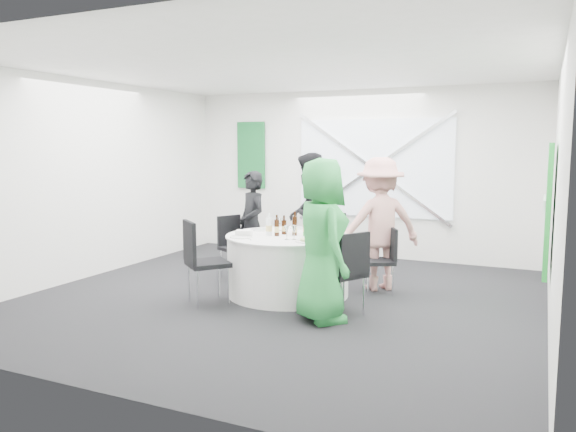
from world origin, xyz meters
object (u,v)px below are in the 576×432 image
at_px(chair_back, 329,240).
at_px(chair_back_right, 384,255).
at_px(person_woman_pink, 380,224).
at_px(chair_front_left, 200,256).
at_px(banquet_table, 288,265).
at_px(chair_front_right, 347,267).
at_px(person_man_back, 309,213).
at_px(chair_back_left, 233,242).
at_px(person_woman_green, 321,240).
at_px(clear_water_bottle, 269,227).
at_px(green_water_bottle, 306,226).
at_px(person_man_back_left, 252,225).

relative_size(chair_back, chair_back_right, 1.11).
bearing_deg(person_woman_pink, chair_front_left, 5.72).
height_order(banquet_table, chair_front_right, chair_front_right).
distance_m(banquet_table, person_man_back, 1.37).
relative_size(chair_back, chair_front_right, 0.99).
bearing_deg(chair_front_right, chair_back_left, -87.64).
xyz_separation_m(banquet_table, chair_front_left, (-0.74, -0.86, 0.21)).
distance_m(banquet_table, chair_back, 1.06).
relative_size(chair_back_left, person_woman_green, 0.50).
relative_size(banquet_table, clear_water_bottle, 5.70).
bearing_deg(clear_water_bottle, person_woman_pink, 35.30).
xyz_separation_m(person_man_back, green_water_bottle, (0.46, -1.22, -0.01)).
bearing_deg(green_water_bottle, chair_back, 94.21).
height_order(chair_back_left, person_woman_pink, person_woman_pink).
xyz_separation_m(chair_back_left, person_woman_green, (1.86, -1.35, 0.36)).
relative_size(chair_front_left, person_man_back_left, 0.66).
xyz_separation_m(green_water_bottle, clear_water_bottle, (-0.45, -0.12, -0.01)).
xyz_separation_m(chair_front_right, chair_front_left, (-1.71, -0.29, 0.04)).
bearing_deg(person_man_back_left, person_woman_green, -5.34).
bearing_deg(chair_back_right, clear_water_bottle, -90.67).
distance_m(person_woman_green, green_water_bottle, 1.00).
bearing_deg(chair_front_left, chair_back_right, -101.35).
bearing_deg(chair_back_right, green_water_bottle, -85.30).
relative_size(chair_back, person_woman_green, 0.53).
xyz_separation_m(chair_back_right, person_woman_green, (-0.32, -1.39, 0.38)).
relative_size(chair_back, person_woman_pink, 0.54).
bearing_deg(person_woman_green, clear_water_bottle, 10.60).
bearing_deg(person_woman_pink, banquet_table, -0.00).
bearing_deg(person_woman_green, chair_back, -24.83).
height_order(chair_back_right, clear_water_bottle, clear_water_bottle).
distance_m(chair_back_left, chair_back_right, 2.18).
bearing_deg(person_man_back, person_woman_green, 15.24).
bearing_deg(chair_front_left, person_woman_green, -137.93).
height_order(person_woman_pink, person_woman_green, person_woman_green).
xyz_separation_m(person_man_back, person_woman_green, (1.00, -2.07, -0.01)).
bearing_deg(person_man_back, chair_back_left, -60.62).
bearing_deg(chair_front_right, person_man_back_left, -93.07).
bearing_deg(chair_back_left, green_water_bottle, -84.93).
bearing_deg(chair_back, person_man_back, 159.51).
relative_size(chair_back_right, chair_front_right, 0.89).
height_order(banquet_table, chair_back, chair_back).
bearing_deg(green_water_bottle, chair_front_left, -137.43).
distance_m(banquet_table, chair_front_left, 1.15).
bearing_deg(chair_back_left, clear_water_bottle, -99.68).
xyz_separation_m(banquet_table, person_man_back, (-0.23, 1.25, 0.51)).
bearing_deg(chair_back_left, person_woman_pink, -58.29).
xyz_separation_m(chair_back_left, person_man_back_left, (0.24, 0.11, 0.24)).
xyz_separation_m(chair_front_right, person_woman_green, (-0.21, -0.25, 0.32)).
bearing_deg(person_woman_pink, person_woman_green, 45.09).
height_order(chair_back, person_woman_pink, person_woman_pink).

